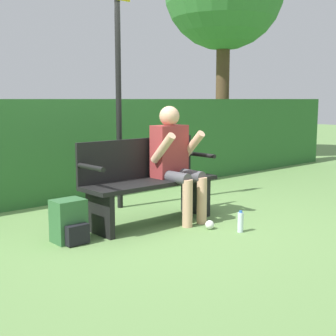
{
  "coord_description": "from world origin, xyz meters",
  "views": [
    {
      "loc": [
        -3.21,
        -3.87,
        1.36
      ],
      "look_at": [
        0.15,
        -0.1,
        0.61
      ],
      "focal_mm": 50.0,
      "sensor_mm": 36.0,
      "label": 1
    }
  ],
  "objects_px": {
    "backpack": "(69,222)",
    "water_bottle": "(240,222)",
    "park_bench": "(148,180)",
    "signpost": "(119,84)",
    "person_seated": "(175,157)"
  },
  "relations": [
    {
      "from": "backpack",
      "to": "water_bottle",
      "type": "bearing_deg",
      "value": -30.65
    },
    {
      "from": "park_bench",
      "to": "backpack",
      "type": "height_order",
      "value": "park_bench"
    },
    {
      "from": "water_bottle",
      "to": "backpack",
      "type": "bearing_deg",
      "value": 149.35
    },
    {
      "from": "park_bench",
      "to": "signpost",
      "type": "distance_m",
      "value": 1.34
    },
    {
      "from": "person_seated",
      "to": "signpost",
      "type": "bearing_deg",
      "value": 97.31
    },
    {
      "from": "person_seated",
      "to": "water_bottle",
      "type": "distance_m",
      "value": 1.04
    },
    {
      "from": "park_bench",
      "to": "signpost",
      "type": "relative_size",
      "value": 0.57
    },
    {
      "from": "signpost",
      "to": "backpack",
      "type": "bearing_deg",
      "value": -145.1
    },
    {
      "from": "park_bench",
      "to": "person_seated",
      "type": "bearing_deg",
      "value": -20.15
    },
    {
      "from": "person_seated",
      "to": "signpost",
      "type": "distance_m",
      "value": 1.22
    },
    {
      "from": "park_bench",
      "to": "signpost",
      "type": "bearing_deg",
      "value": 76.48
    },
    {
      "from": "water_bottle",
      "to": "signpost",
      "type": "relative_size",
      "value": 0.08
    },
    {
      "from": "park_bench",
      "to": "backpack",
      "type": "bearing_deg",
      "value": -176.59
    },
    {
      "from": "water_bottle",
      "to": "park_bench",
      "type": "bearing_deg",
      "value": 116.18
    },
    {
      "from": "water_bottle",
      "to": "signpost",
      "type": "bearing_deg",
      "value": 99.03
    }
  ]
}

